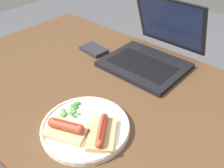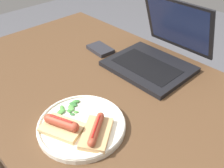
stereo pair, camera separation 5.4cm
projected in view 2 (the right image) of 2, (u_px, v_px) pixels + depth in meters
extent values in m
cube|color=#4C331E|center=(117.00, 100.00, 0.84)|extent=(1.40, 0.78, 0.04)
cylinder|color=#4C331E|center=(83.00, 78.00, 1.59)|extent=(0.06, 0.06, 0.70)
cube|color=black|center=(149.00, 66.00, 0.97)|extent=(0.30, 0.25, 0.02)
cube|color=black|center=(146.00, 66.00, 0.95)|extent=(0.25, 0.14, 0.00)
cube|color=black|center=(178.00, 25.00, 0.99)|extent=(0.30, 0.09, 0.22)
cube|color=#192347|center=(178.00, 25.00, 0.98)|extent=(0.27, 0.08, 0.19)
cylinder|color=silver|center=(82.00, 126.00, 0.71)|extent=(0.25, 0.25, 0.02)
torus|color=silver|center=(81.00, 123.00, 0.71)|extent=(0.25, 0.25, 0.01)
cube|color=tan|center=(62.00, 128.00, 0.69)|extent=(0.13, 0.11, 0.01)
cylinder|color=#9E3D28|center=(61.00, 123.00, 0.68)|extent=(0.09, 0.06, 0.03)
sphere|color=#9E3D28|center=(49.00, 118.00, 0.69)|extent=(0.03, 0.03, 0.03)
sphere|color=#9E3D28|center=(74.00, 127.00, 0.66)|extent=(0.03, 0.03, 0.03)
cylinder|color=red|center=(61.00, 119.00, 0.67)|extent=(0.07, 0.03, 0.01)
cube|color=tan|center=(96.00, 133.00, 0.67)|extent=(0.13, 0.14, 0.01)
cylinder|color=#9E3D28|center=(96.00, 129.00, 0.66)|extent=(0.07, 0.09, 0.02)
sphere|color=#9E3D28|center=(100.00, 116.00, 0.70)|extent=(0.02, 0.02, 0.02)
sphere|color=#9E3D28|center=(91.00, 143.00, 0.62)|extent=(0.02, 0.02, 0.02)
cylinder|color=red|center=(96.00, 126.00, 0.65)|extent=(0.05, 0.07, 0.01)
ellipsoid|color=#387A33|center=(71.00, 109.00, 0.75)|extent=(0.02, 0.01, 0.01)
ellipsoid|color=#2D662D|center=(73.00, 104.00, 0.77)|extent=(0.03, 0.02, 0.01)
ellipsoid|color=#387A33|center=(76.00, 101.00, 0.78)|extent=(0.03, 0.03, 0.01)
ellipsoid|color=#4C8E3D|center=(62.00, 108.00, 0.76)|extent=(0.03, 0.02, 0.01)
ellipsoid|color=#387A33|center=(69.00, 111.00, 0.75)|extent=(0.02, 0.01, 0.01)
ellipsoid|color=#4C8E3D|center=(76.00, 112.00, 0.74)|extent=(0.02, 0.02, 0.00)
ellipsoid|color=#4C8E3D|center=(61.00, 112.00, 0.74)|extent=(0.02, 0.03, 0.01)
ellipsoid|color=#4C8E3D|center=(71.00, 108.00, 0.76)|extent=(0.03, 0.03, 0.01)
ellipsoid|color=#2D662D|center=(72.00, 114.00, 0.74)|extent=(0.02, 0.02, 0.00)
cube|color=#232328|center=(100.00, 49.00, 1.08)|extent=(0.12, 0.08, 0.02)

